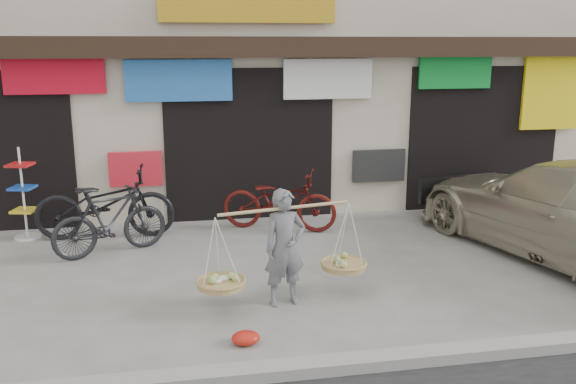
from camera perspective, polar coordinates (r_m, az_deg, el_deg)
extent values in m
plane|color=gray|center=(7.95, -0.36, -9.31)|extent=(70.00, 70.00, 0.00)
cube|color=gray|center=(6.17, 3.04, -15.96)|extent=(70.00, 0.25, 0.12)
cube|color=beige|center=(13.77, -5.31, 15.31)|extent=(14.00, 6.00, 7.00)
cube|color=black|center=(10.63, -3.64, 13.38)|extent=(14.00, 0.35, 0.35)
cube|color=black|center=(11.17, -3.76, 4.64)|extent=(3.00, 0.60, 2.70)
cube|color=black|center=(12.51, 17.25, 5.03)|extent=(3.00, 0.60, 2.70)
cube|color=red|center=(10.81, -21.02, 10.13)|extent=(1.60, 0.08, 0.60)
cube|color=blue|center=(10.64, -10.18, 10.23)|extent=(1.80, 0.08, 0.70)
cube|color=white|center=(10.97, 3.76, 10.52)|extent=(1.60, 0.08, 0.70)
cube|color=#0E8B2D|center=(11.79, 15.36, 10.78)|extent=(1.40, 0.08, 0.60)
cube|color=yellow|center=(12.80, 23.43, 8.54)|extent=(1.20, 0.08, 1.40)
cube|color=red|center=(10.86, -14.07, 2.11)|extent=(0.90, 0.08, 0.60)
cube|color=#252525|center=(11.46, 8.49, 2.46)|extent=(1.00, 0.08, 0.60)
cube|color=gold|center=(10.72, -3.75, 16.86)|extent=(3.00, 0.08, 0.50)
imported|color=slate|center=(7.37, -0.30, -5.22)|extent=(0.58, 0.44, 1.44)
cylinder|color=tan|center=(7.22, -0.30, -1.53)|extent=(1.62, 0.37, 0.04)
cylinder|color=tan|center=(7.25, -6.28, -8.51)|extent=(0.56, 0.56, 0.07)
ellipsoid|color=#A5BF66|center=(7.22, -6.30, -8.07)|extent=(0.39, 0.39, 0.10)
cylinder|color=tan|center=(7.80, 5.24, -6.85)|extent=(0.56, 0.56, 0.07)
ellipsoid|color=#A5BF66|center=(7.78, 5.25, -6.43)|extent=(0.39, 0.39, 0.10)
imported|color=black|center=(10.34, -16.78, -1.01)|extent=(2.26, 0.87, 1.17)
imported|color=black|center=(9.53, -16.32, -2.59)|extent=(1.80, 1.13, 1.05)
imported|color=#4D100D|center=(10.35, -0.85, -0.77)|extent=(2.09, 1.39, 1.04)
imported|color=#BBAF96|center=(9.91, 24.74, -1.41)|extent=(3.31, 5.45, 1.48)
cube|color=black|center=(11.59, 15.56, 0.46)|extent=(1.67, 0.54, 0.45)
cube|color=silver|center=(11.66, 15.33, 0.04)|extent=(0.44, 0.14, 0.12)
cylinder|color=silver|center=(10.92, -23.18, -3.87)|extent=(0.42, 0.42, 0.04)
cylinder|color=silver|center=(10.73, -23.55, -0.11)|extent=(0.04, 0.04, 1.51)
cube|color=yellow|center=(10.80, -23.41, -1.57)|extent=(0.43, 0.43, 0.04)
cube|color=#194CB2|center=(10.71, -23.60, 0.38)|extent=(0.43, 0.43, 0.04)
cube|color=red|center=(10.64, -23.79, 2.35)|extent=(0.43, 0.43, 0.04)
ellipsoid|color=red|center=(6.67, -3.98, -13.46)|extent=(0.31, 0.25, 0.14)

